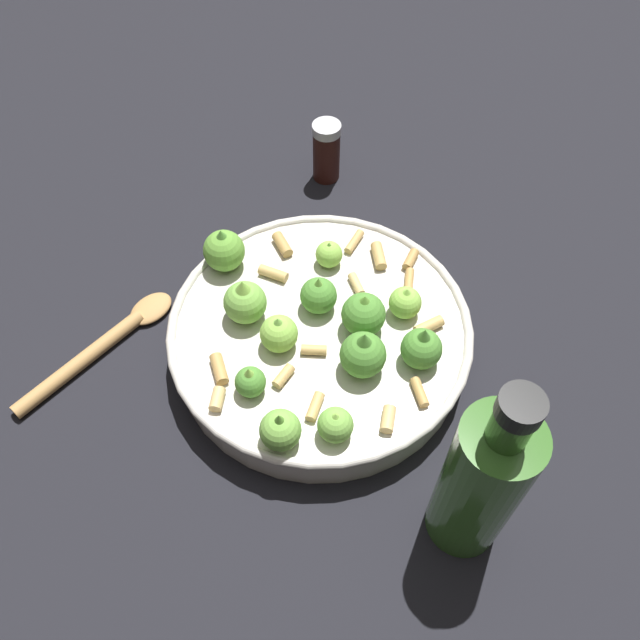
% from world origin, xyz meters
% --- Properties ---
extents(ground_plane, '(2.40, 2.40, 0.00)m').
position_xyz_m(ground_plane, '(0.00, 0.00, 0.00)').
color(ground_plane, black).
extents(cooking_pan, '(0.32, 0.32, 0.10)m').
position_xyz_m(cooking_pan, '(0.00, -0.00, 0.03)').
color(cooking_pan, beige).
rests_on(cooking_pan, ground).
extents(pepper_shaker, '(0.04, 0.04, 0.08)m').
position_xyz_m(pepper_shaker, '(-0.24, 0.14, 0.04)').
color(pepper_shaker, '#33140F').
rests_on(pepper_shaker, ground).
extents(olive_oil_bottle, '(0.07, 0.07, 0.23)m').
position_xyz_m(olive_oil_bottle, '(0.23, 0.02, 0.10)').
color(olive_oil_bottle, '#336023').
rests_on(olive_oil_bottle, ground).
extents(wooden_spoon, '(0.09, 0.20, 0.02)m').
position_xyz_m(wooden_spoon, '(-0.12, -0.20, 0.01)').
color(wooden_spoon, '#B2844C').
rests_on(wooden_spoon, ground).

